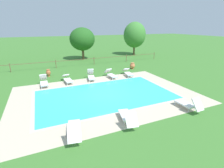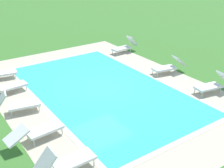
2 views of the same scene
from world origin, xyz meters
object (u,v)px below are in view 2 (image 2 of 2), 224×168
object	(u,v)px
sun_lounger_north_mid	(213,84)
sun_lounger_north_end	(125,46)
sun_lounger_north_far	(6,86)
sun_lounger_south_end	(169,66)
sun_lounger_south_near_corner	(17,104)
sun_lounger_south_far	(66,161)
sun_lounger_north_near_steps	(37,131)

from	to	relation	value
sun_lounger_north_mid	sun_lounger_north_end	world-z (taller)	sun_lounger_north_end
sun_lounger_north_mid	sun_lounger_north_far	xyz separation A→B (m)	(5.39, 8.12, -0.01)
sun_lounger_north_mid	sun_lounger_south_end	size ratio (longest dim) A/B	0.98
sun_lounger_north_mid	sun_lounger_south_near_corner	bearing A→B (deg)	68.09
sun_lounger_north_mid	sun_lounger_south_far	world-z (taller)	sun_lounger_south_far
sun_lounger_north_near_steps	sun_lounger_south_far	distance (m)	2.07
sun_lounger_north_end	sun_lounger_south_near_corner	size ratio (longest dim) A/B	0.98
sun_lounger_north_far	sun_lounger_south_far	bearing A→B (deg)	179.09
sun_lounger_north_end	sun_lounger_south_near_corner	bearing A→B (deg)	114.58
sun_lounger_north_end	sun_lounger_south_far	bearing A→B (deg)	134.42
sun_lounger_north_near_steps	sun_lounger_south_far	bearing A→B (deg)	-177.05
sun_lounger_north_mid	sun_lounger_north_end	bearing A→B (deg)	-1.39
sun_lounger_north_near_steps	sun_lounger_south_far	size ratio (longest dim) A/B	1.12
sun_lounger_north_mid	sun_lounger_south_end	bearing A→B (deg)	0.49
sun_lounger_north_far	sun_lounger_south_end	world-z (taller)	sun_lounger_south_end
sun_lounger_north_end	sun_lounger_north_near_steps	bearing A→B (deg)	125.90
sun_lounger_north_far	sun_lounger_north_end	size ratio (longest dim) A/B	1.08
sun_lounger_north_near_steps	sun_lounger_north_mid	size ratio (longest dim) A/B	1.06
sun_lounger_south_near_corner	sun_lounger_south_end	distance (m)	8.25
sun_lounger_south_near_corner	sun_lounger_north_far	bearing A→B (deg)	-4.22
sun_lounger_north_far	sun_lounger_south_near_corner	size ratio (longest dim) A/B	1.06
sun_lounger_north_far	sun_lounger_south_end	size ratio (longest dim) A/B	0.99
sun_lounger_north_end	sun_lounger_south_near_corner	world-z (taller)	sun_lounger_south_near_corner
sun_lounger_north_near_steps	sun_lounger_south_near_corner	bearing A→B (deg)	-1.40
sun_lounger_south_far	sun_lounger_north_end	bearing A→B (deg)	-45.58
sun_lounger_south_near_corner	sun_lounger_north_end	bearing A→B (deg)	-65.42
sun_lounger_north_mid	sun_lounger_north_far	size ratio (longest dim) A/B	0.98
sun_lounger_north_mid	sun_lounger_south_near_corner	world-z (taller)	sun_lounger_south_near_corner
sun_lounger_north_near_steps	sun_lounger_north_end	xyz separation A→B (m)	(6.15, -8.50, 0.05)
sun_lounger_north_far	sun_lounger_north_end	world-z (taller)	sun_lounger_north_end
sun_lounger_south_far	sun_lounger_north_near_steps	bearing A→B (deg)	2.95
sun_lounger_north_near_steps	sun_lounger_south_far	xyz separation A→B (m)	(-2.07, -0.11, 0.04)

